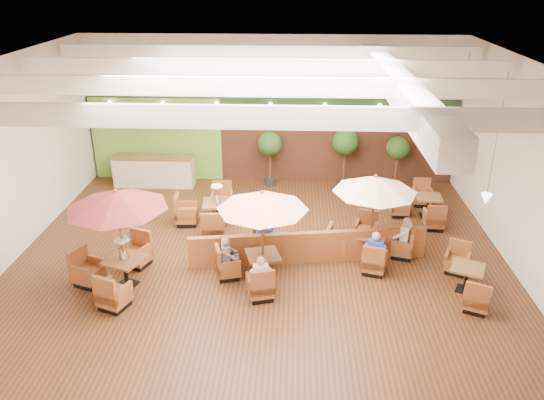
# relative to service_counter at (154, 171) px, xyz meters

# --- Properties ---
(room) EXTENTS (14.04, 14.00, 5.52)m
(room) POSITION_rel_service_counter_xyz_m (4.65, -3.88, 3.05)
(room) COLOR #381E0F
(room) RESTS_ON ground
(service_counter) EXTENTS (3.00, 0.75, 1.18)m
(service_counter) POSITION_rel_service_counter_xyz_m (0.00, 0.00, 0.00)
(service_counter) COLOR beige
(service_counter) RESTS_ON ground
(booth_divider) EXTENTS (6.67, 1.17, 0.93)m
(booth_divider) POSITION_rel_service_counter_xyz_m (5.77, -5.49, -0.12)
(booth_divider) COLOR brown
(booth_divider) RESTS_ON ground
(table_0) EXTENTS (2.70, 2.86, 2.74)m
(table_0) POSITION_rel_service_counter_xyz_m (0.92, -6.93, 1.37)
(table_0) COLOR brown
(table_0) RESTS_ON ground
(table_1) EXTENTS (2.50, 2.63, 2.57)m
(table_1) POSITION_rel_service_counter_xyz_m (4.48, -6.43, 1.27)
(table_1) COLOR brown
(table_1) RESTS_ON ground
(table_2) EXTENTS (2.59, 2.59, 2.53)m
(table_2) POSITION_rel_service_counter_xyz_m (7.54, -5.09, 1.15)
(table_2) COLOR brown
(table_2) RESTS_ON ground
(table_3) EXTENTS (1.87, 2.76, 1.59)m
(table_3) POSITION_rel_service_counter_xyz_m (2.62, -3.29, -0.12)
(table_3) COLOR brown
(table_3) RESTS_ON ground
(table_4) EXTENTS (1.04, 2.53, 0.88)m
(table_4) POSITION_rel_service_counter_xyz_m (9.80, -6.76, -0.25)
(table_4) COLOR brown
(table_4) RESTS_ON ground
(table_5) EXTENTS (1.67, 2.47, 0.92)m
(table_5) POSITION_rel_service_counter_xyz_m (9.53, -2.32, -0.24)
(table_5) COLOR brown
(table_5) RESTS_ON ground
(topiary_0) EXTENTS (0.91, 0.91, 2.11)m
(topiary_0) POSITION_rel_service_counter_xyz_m (4.40, 0.20, 0.99)
(topiary_0) COLOR black
(topiary_0) RESTS_ON ground
(topiary_1) EXTENTS (0.97, 0.97, 2.26)m
(topiary_1) POSITION_rel_service_counter_xyz_m (7.19, 0.20, 1.10)
(topiary_1) COLOR black
(topiary_1) RESTS_ON ground
(topiary_2) EXTENTS (0.86, 0.86, 2.00)m
(topiary_2) POSITION_rel_service_counter_xyz_m (9.13, 0.20, 0.91)
(topiary_2) COLOR black
(topiary_2) RESTS_ON ground
(diner_0) EXTENTS (0.40, 0.34, 0.76)m
(diner_0) POSITION_rel_service_counter_xyz_m (4.54, -7.36, 0.16)
(diner_0) COLOR white
(diner_0) RESTS_ON ground
(diner_1) EXTENTS (0.38, 0.32, 0.76)m
(diner_1) POSITION_rel_service_counter_xyz_m (4.54, -5.49, 0.16)
(diner_1) COLOR #2840B0
(diner_1) RESTS_ON ground
(diner_2) EXTENTS (0.34, 0.39, 0.75)m
(diner_2) POSITION_rel_service_counter_xyz_m (3.61, -6.42, 0.16)
(diner_2) COLOR slate
(diner_2) RESTS_ON ground
(diner_3) EXTENTS (0.43, 0.38, 0.82)m
(diner_3) POSITION_rel_service_counter_xyz_m (7.54, -6.02, 0.18)
(diner_3) COLOR #2840B0
(diner_3) RESTS_ON ground
(diner_4) EXTENTS (0.42, 0.45, 0.80)m
(diner_4) POSITION_rel_service_counter_xyz_m (8.47, -5.09, 0.18)
(diner_4) COLOR white
(diner_4) RESTS_ON ground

